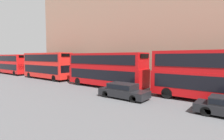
{
  "coord_description": "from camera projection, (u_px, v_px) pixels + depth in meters",
  "views": [
    {
      "loc": [
        -14.89,
        5.2,
        3.82
      ],
      "look_at": [
        0.48,
        17.17,
        2.3
      ],
      "focal_mm": 28.0,
      "sensor_mm": 36.0,
      "label": 1
    }
  ],
  "objects": [
    {
      "name": "bus_leading",
      "position": [
        223.0,
        74.0,
        14.03
      ],
      "size": [
        2.59,
        11.37,
        4.34
      ],
      "color": "#B20C0F",
      "rests_on": "ground"
    },
    {
      "name": "bus_second_in_queue",
      "position": [
        105.0,
        68.0,
        21.58
      ],
      "size": [
        2.59,
        10.78,
        4.23
      ],
      "color": "#B20C0F",
      "rests_on": "ground"
    },
    {
      "name": "bus_third_in_queue",
      "position": [
        47.0,
        65.0,
        29.56
      ],
      "size": [
        2.59,
        10.82,
        4.4
      ],
      "color": "red",
      "rests_on": "ground"
    },
    {
      "name": "bus_trailing",
      "position": [
        12.0,
        63.0,
        37.76
      ],
      "size": [
        2.59,
        10.55,
        4.2
      ],
      "color": "red",
      "rests_on": "ground"
    },
    {
      "name": "car_hatchback",
      "position": [
        123.0,
        90.0,
        15.99
      ],
      "size": [
        1.81,
        4.65,
        1.37
      ],
      "color": "black",
      "rests_on": "ground"
    },
    {
      "name": "pedestrian",
      "position": [
        30.0,
        70.0,
        38.27
      ],
      "size": [
        0.36,
        0.36,
        1.78
      ],
      "color": "maroon",
      "rests_on": "ground"
    }
  ]
}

